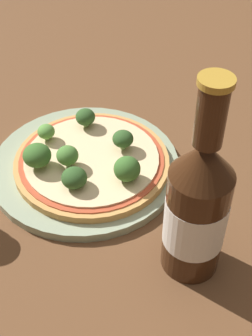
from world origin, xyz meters
name	(u,v)px	position (x,y,z in m)	size (l,w,h in m)	color
ground_plane	(96,173)	(0.00, 0.00, 0.00)	(3.00, 3.00, 0.00)	brown
plate	(84,167)	(-0.02, 0.00, 0.01)	(0.24, 0.24, 0.01)	#93A384
pizza	(90,163)	(-0.01, 0.00, 0.02)	(0.20, 0.20, 0.01)	tan
broccoli_floret_0	(127,169)	(0.05, -0.01, 0.04)	(0.03, 0.03, 0.03)	#89A866
broccoli_floret_1	(47,131)	(-0.08, 0.00, 0.04)	(0.02, 0.02, 0.02)	#89A866
broccoli_floret_2	(67,156)	(-0.02, -0.03, 0.04)	(0.03, 0.03, 0.03)	#89A866
broccoli_floret_3	(85,117)	(-0.05, 0.05, 0.04)	(0.03, 0.03, 0.03)	#89A866
broccoli_floret_4	(123,139)	(0.02, 0.03, 0.04)	(0.03, 0.03, 0.03)	#89A866
broccoli_floret_5	(37,155)	(-0.05, -0.05, 0.04)	(0.04, 0.04, 0.03)	#89A866
broccoli_floret_6	(74,178)	(0.01, -0.05, 0.04)	(0.03, 0.03, 0.02)	#89A866
beer_bottle	(197,208)	(0.16, -0.06, 0.08)	(0.06, 0.06, 0.23)	#381E0F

